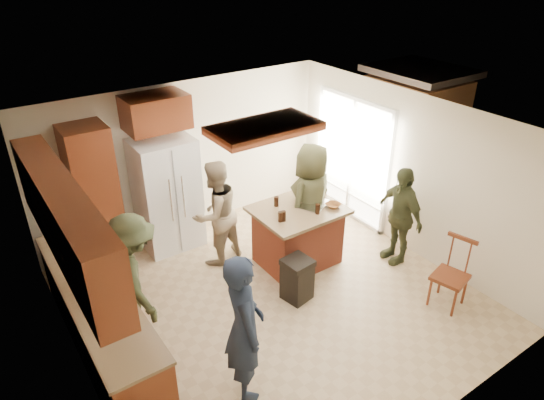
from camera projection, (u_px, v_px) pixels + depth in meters
room_shell at (407, 139)px, 9.66m from camera, size 8.00×5.20×5.00m
person_front_left at (244, 327)px, 4.99m from camera, size 0.65×0.76×1.75m
person_behind_left at (216, 213)px, 7.15m from camera, size 0.89×0.66×1.65m
person_behind_right at (311, 200)px, 7.34m from camera, size 1.00×0.78×1.80m
person_side_right at (400, 215)px, 7.20m from camera, size 0.61×0.97×1.55m
person_counter at (135, 277)px, 5.79m from camera, size 0.58×1.11×1.66m
left_cabinetry at (89, 289)px, 5.41m from camera, size 0.64×3.00×2.30m
back_wall_units at (111, 177)px, 6.96m from camera, size 1.80×0.60×2.45m
refrigerator at (167, 194)px, 7.52m from camera, size 0.90×0.76×1.80m
kitchen_island at (298, 235)px, 7.28m from camera, size 1.28×1.03×0.93m
island_items at (312, 205)px, 7.06m from camera, size 1.04×0.66×0.15m
trash_bin at (297, 279)px, 6.59m from camera, size 0.40×0.40×0.63m
spindle_chair at (451, 276)px, 6.42m from camera, size 0.51×0.51×0.99m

